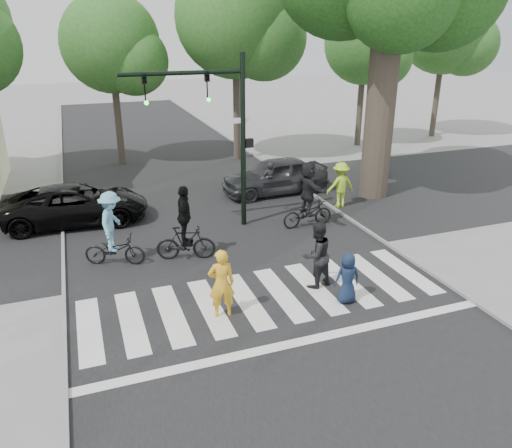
{
  "coord_description": "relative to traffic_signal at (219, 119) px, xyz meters",
  "views": [
    {
      "loc": [
        -4.24,
        -9.91,
        6.78
      ],
      "look_at": [
        0.5,
        3.0,
        1.3
      ],
      "focal_mm": 35.0,
      "sensor_mm": 36.0,
      "label": 1
    }
  ],
  "objects": [
    {
      "name": "ground",
      "position": [
        -0.35,
        -6.2,
        -3.9
      ],
      "size": [
        120.0,
        120.0,
        0.0
      ],
      "primitive_type": "plane",
      "color": "gray",
      "rests_on": "ground"
    },
    {
      "name": "bg_tree_5",
      "position": [
        17.92,
        10.5,
        2.46
      ],
      "size": [
        5.67,
        5.4,
        9.3
      ],
      "color": "brown",
      "rests_on": "ground"
    },
    {
      "name": "pedestrian_woman",
      "position": [
        -1.67,
        -5.68,
        -2.99
      ],
      "size": [
        0.71,
        0.51,
        1.81
      ],
      "primitive_type": "imported",
      "rotation": [
        0.0,
        0.0,
        3.01
      ],
      "color": "yellow",
      "rests_on": "ground"
    },
    {
      "name": "bg_tree_4",
      "position": [
        11.88,
        9.93,
        1.73
      ],
      "size": [
        4.83,
        4.6,
        8.15
      ],
      "color": "brown",
      "rests_on": "ground"
    },
    {
      "name": "bg_tree_3",
      "position": [
        3.95,
        9.07,
        3.04
      ],
      "size": [
        6.3,
        6.0,
        10.2
      ],
      "color": "brown",
      "rests_on": "ground"
    },
    {
      "name": "car_grey",
      "position": [
        3.3,
        3.03,
        -3.12
      ],
      "size": [
        4.65,
        2.02,
        1.56
      ],
      "primitive_type": "imported",
      "rotation": [
        0.0,
        0.0,
        -1.53
      ],
      "color": "#303134",
      "rests_on": "ground"
    },
    {
      "name": "curb_left",
      "position": [
        -5.4,
        -1.2,
        -3.85
      ],
      "size": [
        0.1,
        70.0,
        0.1
      ],
      "primitive_type": "cube",
      "color": "gray",
      "rests_on": "ground"
    },
    {
      "name": "curb_right",
      "position": [
        4.7,
        -1.2,
        -3.85
      ],
      "size": [
        0.1,
        70.0,
        0.1
      ],
      "primitive_type": "cube",
      "color": "gray",
      "rests_on": "ground"
    },
    {
      "name": "pedestrian_adult",
      "position": [
        1.21,
        -5.09,
        -2.95
      ],
      "size": [
        1.09,
        0.94,
        1.9
      ],
      "primitive_type": "imported",
      "rotation": [
        0.0,
        0.0,
        3.41
      ],
      "color": "black",
      "rests_on": "ground"
    },
    {
      "name": "crosswalk",
      "position": [
        -0.35,
        -5.54,
        -3.89
      ],
      "size": [
        10.0,
        3.85,
        0.01
      ],
      "color": "silver",
      "rests_on": "ground"
    },
    {
      "name": "bg_tree_2",
      "position": [
        -2.11,
        10.42,
        1.88
      ],
      "size": [
        5.04,
        4.8,
        8.4
      ],
      "color": "brown",
      "rests_on": "ground"
    },
    {
      "name": "cyclist_left",
      "position": [
        -3.88,
        -1.76,
        -2.9
      ],
      "size": [
        1.93,
        1.35,
        2.31
      ],
      "color": "black",
      "rests_on": "ground"
    },
    {
      "name": "bystander_dark",
      "position": [
        2.78,
        2.37,
        -3.11
      ],
      "size": [
        0.63,
        0.47,
        1.59
      ],
      "primitive_type": "imported",
      "rotation": [
        0.0,
        0.0,
        3.31
      ],
      "color": "black",
      "rests_on": "ground"
    },
    {
      "name": "pedestrian_child",
      "position": [
        1.59,
        -6.15,
        -3.21
      ],
      "size": [
        0.73,
        0.52,
        1.39
      ],
      "primitive_type": "imported",
      "rotation": [
        0.0,
        0.0,
        3.02
      ],
      "color": "#16233E",
      "rests_on": "ground"
    },
    {
      "name": "bystander_hivis",
      "position": [
        5.09,
        0.53,
        -2.99
      ],
      "size": [
        1.19,
        0.71,
        1.82
      ],
      "primitive_type": "imported",
      "rotation": [
        0.0,
        0.0,
        3.17
      ],
      "color": "#ABDB2A",
      "rests_on": "ground"
    },
    {
      "name": "road_cross",
      "position": [
        -0.35,
        1.8,
        -3.89
      ],
      "size": [
        70.0,
        10.0,
        0.01
      ],
      "primitive_type": "cube",
      "color": "black",
      "rests_on": "ground"
    },
    {
      "name": "cyclist_mid",
      "position": [
        -1.78,
        -2.15,
        -2.93
      ],
      "size": [
        1.89,
        1.19,
        2.37
      ],
      "color": "black",
      "rests_on": "ground"
    },
    {
      "name": "traffic_signal",
      "position": [
        0.0,
        0.0,
        0.0
      ],
      "size": [
        4.45,
        0.29,
        6.0
      ],
      "color": "black",
      "rests_on": "ground"
    },
    {
      "name": "cyclist_right",
      "position": [
        2.94,
        -0.97,
        -2.83
      ],
      "size": [
        1.92,
        1.79,
        2.41
      ],
      "color": "black",
      "rests_on": "ground"
    },
    {
      "name": "road_stem",
      "position": [
        -0.35,
        -1.2,
        -3.9
      ],
      "size": [
        10.0,
        70.0,
        0.01
      ],
      "primitive_type": "cube",
      "color": "black",
      "rests_on": "ground"
    },
    {
      "name": "car_suv",
      "position": [
        -4.86,
        2.28,
        -3.19
      ],
      "size": [
        5.23,
        2.61,
        1.42
      ],
      "primitive_type": "imported",
      "rotation": [
        0.0,
        0.0,
        1.52
      ],
      "color": "black",
      "rests_on": "ground"
    }
  ]
}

